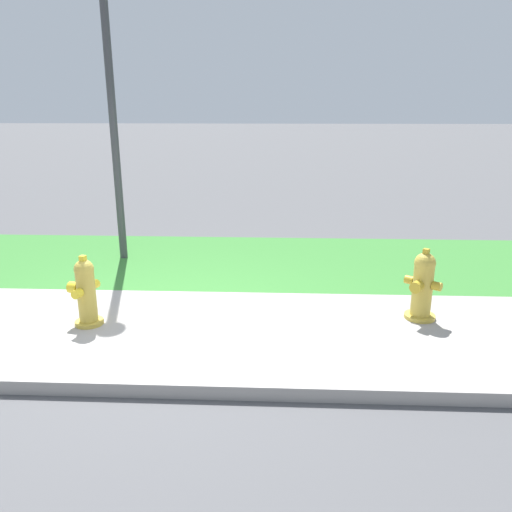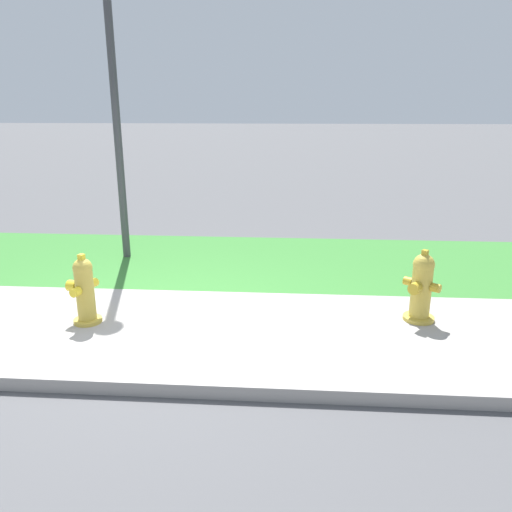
% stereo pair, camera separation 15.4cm
% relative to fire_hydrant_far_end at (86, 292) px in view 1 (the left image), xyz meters
% --- Properties ---
extents(ground_plane, '(120.00, 120.00, 0.00)m').
position_rel_fire_hydrant_far_end_xyz_m(ground_plane, '(0.73, -0.09, -0.36)').
color(ground_plane, '#515154').
extents(sidewalk_pavement, '(18.00, 2.15, 0.01)m').
position_rel_fire_hydrant_far_end_xyz_m(sidewalk_pavement, '(0.73, -0.09, -0.36)').
color(sidewalk_pavement, '#9E9993').
rests_on(sidewalk_pavement, ground).
extents(grass_verge, '(18.00, 2.66, 0.01)m').
position_rel_fire_hydrant_far_end_xyz_m(grass_verge, '(0.73, 2.31, -0.36)').
color(grass_verge, '#387A33').
rests_on(grass_verge, ground).
extents(street_curb, '(18.00, 0.16, 0.12)m').
position_rel_fire_hydrant_far_end_xyz_m(street_curb, '(0.73, -1.24, -0.30)').
color(street_curb, '#9E9993').
rests_on(street_curb, ground).
extents(fire_hydrant_far_end, '(0.35, 0.38, 0.75)m').
position_rel_fire_hydrant_far_end_xyz_m(fire_hydrant_far_end, '(0.00, 0.00, 0.00)').
color(fire_hydrant_far_end, gold).
rests_on(fire_hydrant_far_end, ground).
extents(fire_hydrant_mid_block, '(0.36, 0.36, 0.78)m').
position_rel_fire_hydrant_far_end_xyz_m(fire_hydrant_mid_block, '(3.48, 0.31, 0.01)').
color(fire_hydrant_mid_block, gold).
rests_on(fire_hydrant_mid_block, ground).
extents(street_lamp, '(0.32, 0.32, 4.55)m').
position_rel_fire_hydrant_far_end_xyz_m(street_lamp, '(-0.36, 2.39, 2.65)').
color(street_lamp, '#3D3D42').
rests_on(street_lamp, ground).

